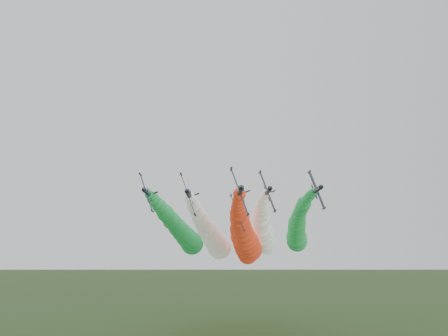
{
  "coord_description": "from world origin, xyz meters",
  "views": [
    {
      "loc": [
        -1.45,
        -91.49,
        22.74
      ],
      "look_at": [
        -0.78,
        5.21,
        43.05
      ],
      "focal_mm": 35.0,
      "sensor_mm": 36.0,
      "label": 1
    }
  ],
  "objects": [
    {
      "name": "jet_outer_left",
      "position": [
        -14.88,
        59.42,
        31.97
      ],
      "size": [
        12.58,
        76.64,
        18.11
      ],
      "rotation": [
        0.0,
        1.22,
        0.0
      ],
      "color": "#111C35",
      "rests_on": "ground"
    },
    {
      "name": "jet_inner_left",
      "position": [
        -4.44,
        51.08,
        30.18
      ],
      "size": [
        12.53,
        76.59,
        18.06
      ],
      "rotation": [
        0.0,
        1.22,
        0.0
      ],
      "color": "#111C35",
      "rests_on": "ground"
    },
    {
      "name": "jet_outer_right",
      "position": [
        24.92,
        59.78,
        32.61
      ],
      "size": [
        12.15,
        76.2,
        17.68
      ],
      "rotation": [
        0.0,
        1.22,
        0.0
      ],
      "color": "#111C35",
      "rests_on": "ground"
    },
    {
      "name": "jet_inner_right",
      "position": [
        12.55,
        52.69,
        31.54
      ],
      "size": [
        11.84,
        75.89,
        17.37
      ],
      "rotation": [
        0.0,
        1.22,
        0.0
      ],
      "color": "#111C35",
      "rests_on": "ground"
    },
    {
      "name": "jet_trail",
      "position": [
        6.44,
        64.88,
        28.0
      ],
      "size": [
        12.13,
        76.18,
        17.66
      ],
      "rotation": [
        0.0,
        1.22,
        0.0
      ],
      "color": "#111C35",
      "rests_on": "ground"
    },
    {
      "name": "jet_lead",
      "position": [
        5.96,
        40.0,
        29.31
      ],
      "size": [
        12.12,
        76.18,
        17.65
      ],
      "rotation": [
        0.0,
        1.22,
        0.0
      ],
      "color": "#111C35",
      "rests_on": "ground"
    }
  ]
}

